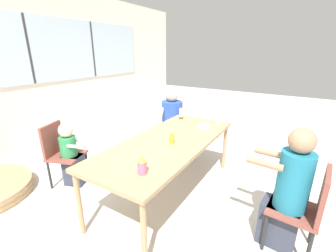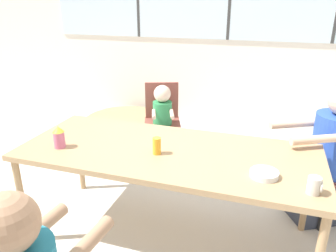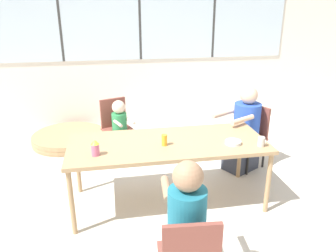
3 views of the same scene
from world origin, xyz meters
TOP-DOWN VIEW (x-y plane):
  - ground_plane at (0.00, 0.00)m, footprint 16.00×16.00m
  - wall_back_with_windows at (0.00, 2.66)m, footprint 8.40×0.08m
  - dining_table at (0.00, 0.00)m, footprint 2.09×0.87m
  - chair_for_man_blue_shirt at (1.28, 0.70)m, footprint 0.54×0.54m
  - chair_for_toddler at (-0.52, 1.37)m, footprint 0.52×0.52m
  - person_woman_green_shirt at (-0.11, -1.29)m, footprint 0.33×0.52m
  - person_man_blue_shirt at (1.13, 0.62)m, footprint 0.71×0.59m
  - person_toddler at (-0.46, 1.22)m, footprint 0.33×0.43m
  - coffee_mug at (0.93, -0.28)m, footprint 0.08×0.07m
  - sippy_cup at (-0.75, -0.20)m, footprint 0.08×0.08m
  - juice_glass at (-0.05, -0.08)m, footprint 0.06×0.06m
  - bowl_white_shallow at (0.66, -0.18)m, footprint 0.17×0.17m
  - folded_table_stack at (-1.27, 1.96)m, footprint 1.16×1.16m

SIDE VIEW (x-z plane):
  - ground_plane at x=0.00m, z-range 0.00..0.00m
  - folded_table_stack at x=-1.27m, z-range 0.00..0.15m
  - person_toddler at x=-0.46m, z-range -0.02..0.84m
  - chair_for_man_blue_shirt at x=1.28m, z-range 0.08..0.92m
  - chair_for_toddler at x=-0.52m, z-range 0.08..0.92m
  - person_man_blue_shirt at x=1.13m, z-range -0.06..1.07m
  - person_woman_green_shirt at x=-0.11m, z-range -0.04..1.12m
  - dining_table at x=0.00m, z-range 0.31..1.05m
  - bowl_white_shallow at x=0.66m, z-range 0.73..0.77m
  - coffee_mug at x=0.93m, z-range 0.73..0.83m
  - juice_glass at x=-0.05m, z-range 0.73..0.85m
  - sippy_cup at x=-0.75m, z-range 0.73..0.90m
  - wall_back_with_windows at x=0.00m, z-range 0.03..2.83m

